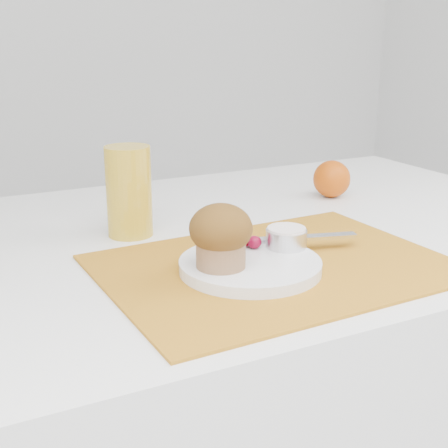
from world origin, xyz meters
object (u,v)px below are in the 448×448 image
plate (250,265)px  muffin (221,235)px  juice_glass (129,191)px  table (251,413)px  orange (332,179)px

plate → muffin: muffin is taller
juice_glass → muffin: 0.25m
table → orange: size_ratio=16.10×
table → muffin: bearing=-129.8°
juice_glass → plate: bearing=-69.1°
table → plate: size_ratio=6.08×
table → orange: orange is taller
orange → juice_glass: juice_glass is taller
table → muffin: 0.51m
table → juice_glass: 0.50m
plate → juice_glass: size_ratio=1.34×
plate → juice_glass: juice_glass is taller
table → plate: plate is taller
table → orange: bearing=23.0°
plate → muffin: bearing=-176.0°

